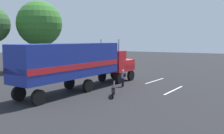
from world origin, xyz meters
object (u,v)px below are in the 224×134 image
semi_truck (79,62)px  person_bystander (123,77)px  tree_center (40,24)px  motorcycle (114,90)px

semi_truck → person_bystander: semi_truck is taller
person_bystander → semi_truck: bearing=140.2°
semi_truck → person_bystander: 4.58m
semi_truck → tree_center: tree_center is taller
semi_truck → tree_center: (8.95, 12.92, 4.16)m
tree_center → person_bystander: bearing=-109.9°
semi_truck → motorcycle: semi_truck is taller
motorcycle → tree_center: size_ratio=0.20×
tree_center → motorcycle: bearing=-120.0°
person_bystander → tree_center: (5.66, 15.66, 5.79)m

